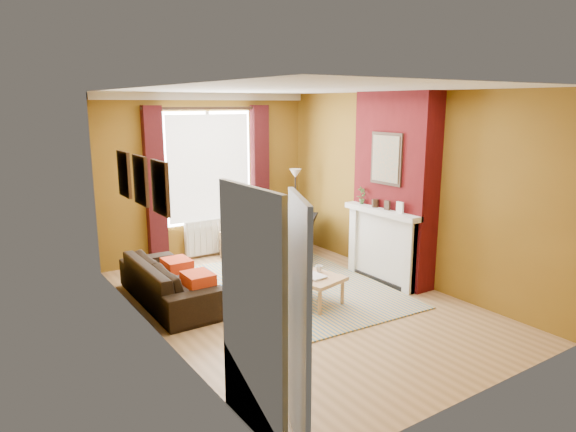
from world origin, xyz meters
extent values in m
plane|color=olive|center=(0.00, 0.00, 0.00)|extent=(5.50, 5.50, 0.00)
cube|color=brown|center=(0.00, 2.75, 1.40)|extent=(3.80, 0.02, 2.80)
cube|color=brown|center=(0.00, -2.75, 1.40)|extent=(3.80, 0.02, 2.80)
cube|color=brown|center=(1.90, 0.00, 1.40)|extent=(0.02, 5.50, 2.80)
cube|color=brown|center=(-1.90, 0.00, 1.40)|extent=(0.02, 5.50, 2.80)
cube|color=silver|center=(0.00, 0.00, 2.80)|extent=(3.80, 5.50, 0.01)
cube|color=#4E0B0D|center=(1.72, 0.00, 1.40)|extent=(0.35, 1.40, 2.80)
cube|color=silver|center=(1.53, 0.00, 0.55)|extent=(0.12, 1.30, 1.10)
cube|color=silver|center=(1.48, 0.00, 1.08)|extent=(0.22, 1.40, 0.08)
cube|color=silver|center=(1.51, -0.58, 0.52)|extent=(0.16, 0.14, 1.04)
cube|color=silver|center=(1.51, 0.58, 0.52)|extent=(0.16, 0.14, 1.04)
cube|color=black|center=(1.56, 0.00, 0.45)|extent=(0.06, 0.80, 0.90)
cube|color=black|center=(1.54, 0.00, 0.03)|extent=(0.20, 1.00, 0.06)
cube|color=silver|center=(1.49, -0.35, 1.20)|extent=(0.03, 0.12, 0.16)
cube|color=black|center=(1.49, -0.10, 1.19)|extent=(0.03, 0.10, 0.14)
cylinder|color=black|center=(1.49, 0.15, 1.18)|extent=(0.10, 0.10, 0.12)
cube|color=black|center=(1.53, 0.00, 1.85)|extent=(0.03, 0.60, 0.75)
cube|color=#B36B3C|center=(1.51, 0.00, 1.85)|extent=(0.01, 0.52, 0.66)
cube|color=silver|center=(0.00, 2.71, 2.74)|extent=(3.80, 0.08, 0.12)
cube|color=white|center=(0.00, 2.72, 1.55)|extent=(1.60, 0.04, 1.90)
cube|color=white|center=(0.00, 2.68, 1.55)|extent=(1.50, 0.02, 1.80)
cube|color=silver|center=(0.00, 2.70, 1.55)|extent=(0.06, 0.04, 1.90)
cube|color=#3B0D10|center=(-0.98, 2.63, 1.35)|extent=(0.30, 0.16, 2.50)
cube|color=#3B0D10|center=(0.98, 2.63, 1.35)|extent=(0.30, 0.16, 2.50)
cylinder|color=black|center=(0.00, 2.63, 2.55)|extent=(2.30, 0.05, 0.05)
cube|color=silver|center=(0.00, 2.65, 0.35)|extent=(1.00, 0.10, 0.60)
cube|color=silver|center=(-0.45, 2.59, 0.35)|extent=(0.04, 0.03, 0.56)
cube|color=silver|center=(-0.34, 2.59, 0.35)|extent=(0.04, 0.03, 0.56)
cube|color=silver|center=(-0.23, 2.59, 0.35)|extent=(0.04, 0.03, 0.56)
cube|color=silver|center=(-0.12, 2.59, 0.35)|extent=(0.04, 0.03, 0.56)
cube|color=silver|center=(-0.01, 2.59, 0.35)|extent=(0.04, 0.03, 0.56)
cube|color=silver|center=(0.10, 2.59, 0.35)|extent=(0.04, 0.03, 0.56)
cube|color=silver|center=(0.21, 2.59, 0.35)|extent=(0.04, 0.03, 0.56)
cube|color=silver|center=(0.32, 2.59, 0.35)|extent=(0.04, 0.03, 0.56)
cube|color=silver|center=(0.43, 2.59, 0.35)|extent=(0.04, 0.03, 0.56)
cube|color=black|center=(-1.87, -0.10, 1.75)|extent=(0.04, 0.44, 0.58)
cube|color=#B5CB2F|center=(-1.84, -0.10, 1.75)|extent=(0.01, 0.38, 0.52)
cube|color=black|center=(-1.87, 0.55, 1.75)|extent=(0.04, 0.44, 0.58)
cube|color=green|center=(-1.84, 0.55, 1.75)|extent=(0.01, 0.38, 0.52)
cube|color=black|center=(-1.87, 1.20, 1.75)|extent=(0.04, 0.44, 0.58)
cube|color=orange|center=(-1.84, 1.20, 1.75)|extent=(0.01, 0.38, 0.52)
cube|color=silver|center=(-1.88, -2.05, 1.00)|extent=(0.05, 0.94, 2.06)
cube|color=black|center=(-1.85, -2.05, 1.00)|extent=(0.02, 0.80, 1.98)
cube|color=silver|center=(-1.68, -2.41, 1.00)|extent=(0.37, 0.74, 1.98)
imported|color=#3B682E|center=(1.49, 0.45, 1.26)|extent=(0.14, 0.10, 0.27)
cube|color=#B72D0F|center=(-1.27, 0.39, 0.47)|extent=(0.34, 0.40, 0.16)
cube|color=#B72D0F|center=(-1.27, 1.09, 0.47)|extent=(0.34, 0.40, 0.16)
cube|color=#315F88|center=(0.28, 0.52, 0.01)|extent=(2.53, 3.39, 0.02)
imported|color=black|center=(-1.42, 0.99, 0.29)|extent=(0.80, 2.02, 0.59)
imported|color=black|center=(1.02, 1.82, 0.36)|extent=(1.47, 1.47, 0.72)
cube|color=tan|center=(0.07, 0.06, 0.37)|extent=(0.86, 1.30, 0.05)
cylinder|color=tan|center=(-0.03, -0.52, 0.17)|extent=(0.06, 0.06, 0.35)
cylinder|color=tan|center=(0.43, -0.40, 0.17)|extent=(0.06, 0.06, 0.35)
cylinder|color=tan|center=(-0.29, 0.52, 0.17)|extent=(0.06, 0.06, 0.35)
cylinder|color=tan|center=(0.18, 0.64, 0.17)|extent=(0.06, 0.06, 0.35)
cylinder|color=olive|center=(0.22, 2.40, 0.22)|extent=(0.39, 0.39, 0.45)
cylinder|color=black|center=(1.45, 2.18, 0.01)|extent=(0.22, 0.22, 0.03)
cylinder|color=black|center=(1.45, 2.18, 0.71)|extent=(0.02, 0.02, 1.36)
cone|color=beige|center=(1.45, 2.18, 1.40)|extent=(0.22, 0.22, 0.16)
imported|color=#999999|center=(0.00, -0.21, 0.41)|extent=(0.25, 0.32, 0.03)
imported|color=#999999|center=(-0.08, 0.48, 0.41)|extent=(0.27, 0.33, 0.02)
imported|color=#999999|center=(0.29, -0.07, 0.44)|extent=(0.12, 0.12, 0.09)
cube|color=#262628|center=(-0.14, 0.11, 0.41)|extent=(0.07, 0.17, 0.02)
camera|label=1|loc=(-3.73, -5.34, 2.63)|focal=32.00mm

